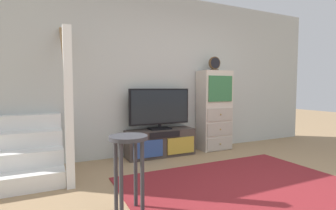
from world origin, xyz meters
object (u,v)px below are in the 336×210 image
desk_clock (215,64)px  bar_stool_near (129,156)px  television (160,108)px  side_cabinet (214,110)px  media_console (160,143)px

desk_clock → bar_stool_near: (-2.08, -1.64, -1.03)m
television → side_cabinet: 1.08m
side_cabinet → desk_clock: 0.84m
media_console → bar_stool_near: (-1.03, -1.64, 0.30)m
side_cabinet → bar_stool_near: bearing=-141.9°
side_cabinet → desk_clock: desk_clock is taller
media_console → side_cabinet: (1.08, 0.01, 0.49)m
television → desk_clock: 1.30m
media_console → bar_stool_near: bearing=-122.0°
television → desk_clock: desk_clock is taller
television → bar_stool_near: 1.97m
side_cabinet → bar_stool_near: side_cabinet is taller
television → side_cabinet: bearing=-0.7°
media_console → desk_clock: (1.06, -0.00, 1.33)m
desk_clock → media_console: bearing=179.7°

